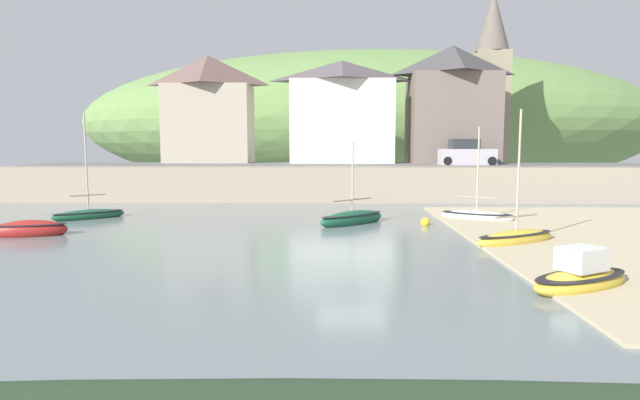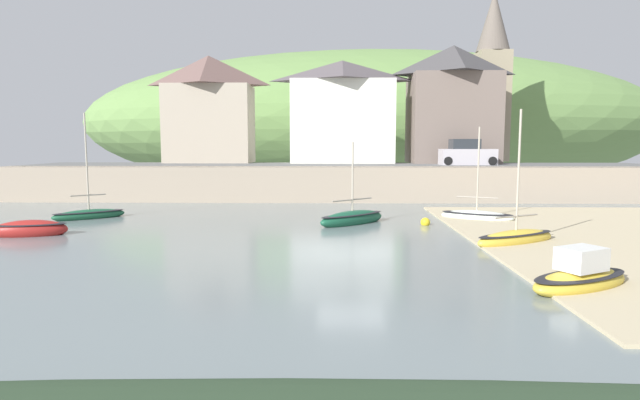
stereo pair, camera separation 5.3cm
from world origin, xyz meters
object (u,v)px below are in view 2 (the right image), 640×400
(rowboat_small_beached, at_px, (352,218))
(mooring_buoy, at_px, (425,222))
(sailboat_white_hull, at_px, (30,229))
(parked_car_near_slipway, at_px, (467,154))
(fishing_boat_green, at_px, (477,216))
(sailboat_blue_trim, at_px, (516,238))
(dinghy_open_wooden, at_px, (89,214))
(motorboat_with_cabin, at_px, (580,278))
(waterfront_building_centre, at_px, (342,111))
(waterfront_building_right, at_px, (452,104))
(waterfront_building_left, at_px, (209,108))
(church_with_spire, at_px, (492,74))

(rowboat_small_beached, height_order, mooring_buoy, rowboat_small_beached)
(sailboat_white_hull, height_order, parked_car_near_slipway, parked_car_near_slipway)
(fishing_boat_green, relative_size, sailboat_blue_trim, 0.91)
(sailboat_white_hull, relative_size, dinghy_open_wooden, 0.56)
(sailboat_blue_trim, xyz_separation_m, motorboat_with_cabin, (-0.48, -6.35, 0.05))
(parked_car_near_slipway, bearing_deg, dinghy_open_wooden, -153.41)
(motorboat_with_cabin, bearing_deg, sailboat_blue_trim, 57.46)
(parked_car_near_slipway, distance_m, mooring_buoy, 15.62)
(waterfront_building_centre, bearing_deg, rowboat_small_beached, -89.59)
(waterfront_building_right, relative_size, rowboat_small_beached, 2.26)
(waterfront_building_centre, bearing_deg, waterfront_building_left, 180.00)
(fishing_boat_green, height_order, parked_car_near_slipway, fishing_boat_green)
(motorboat_with_cabin, distance_m, rowboat_small_beached, 12.96)
(waterfront_building_right, distance_m, church_with_spire, 6.64)
(waterfront_building_left, xyz_separation_m, parked_car_near_slipway, (20.64, -4.50, -3.77))
(church_with_spire, bearing_deg, motorboat_with_cabin, -102.77)
(fishing_boat_green, bearing_deg, waterfront_building_left, 164.05)
(waterfront_building_right, bearing_deg, rowboat_small_beached, -116.28)
(sailboat_white_hull, distance_m, motorboat_with_cabin, 21.58)
(waterfront_building_centre, xyz_separation_m, parked_car_near_slipway, (9.39, -4.50, -3.52))
(waterfront_building_centre, xyz_separation_m, mooring_buoy, (3.73, -18.73, -6.58))
(waterfront_building_right, distance_m, rowboat_small_beached, 21.73)
(church_with_spire, distance_m, sailboat_white_hull, 39.35)
(church_with_spire, relative_size, parked_car_near_slipway, 3.68)
(parked_car_near_slipway, xyz_separation_m, mooring_buoy, (-5.66, -14.23, -3.06))
(dinghy_open_wooden, xyz_separation_m, mooring_buoy, (17.68, -1.88, -0.11))
(dinghy_open_wooden, bearing_deg, waterfront_building_left, 42.85)
(parked_car_near_slipway, bearing_deg, waterfront_building_right, 90.71)
(dinghy_open_wooden, bearing_deg, church_with_spire, -0.99)
(waterfront_building_left, xyz_separation_m, motorboat_with_cabin, (17.19, -30.01, -6.65))
(dinghy_open_wooden, relative_size, parked_car_near_slipway, 1.39)
(church_with_spire, distance_m, parked_car_near_slipway, 11.84)
(waterfront_building_left, bearing_deg, parked_car_near_slipway, -12.30)
(motorboat_with_cabin, xyz_separation_m, dinghy_open_wooden, (-19.89, 13.16, -0.07))
(dinghy_open_wooden, bearing_deg, rowboat_small_beached, -44.44)
(fishing_boat_green, xyz_separation_m, parked_car_near_slipway, (2.65, 12.49, 2.97))
(dinghy_open_wooden, xyz_separation_m, rowboat_small_beached, (14.08, -1.57, 0.03))
(waterfront_building_centre, height_order, waterfront_building_right, waterfront_building_right)
(waterfront_building_centre, distance_m, sailboat_blue_trim, 25.35)
(waterfront_building_centre, height_order, church_with_spire, church_with_spire)
(fishing_boat_green, xyz_separation_m, motorboat_with_cabin, (-0.79, -13.02, 0.09))
(sailboat_blue_trim, relative_size, mooring_buoy, 11.83)
(waterfront_building_centre, bearing_deg, motorboat_with_cabin, -78.79)
(waterfront_building_centre, relative_size, church_with_spire, 0.58)
(waterfront_building_right, relative_size, mooring_buoy, 20.81)
(waterfront_building_left, relative_size, fishing_boat_green, 1.78)
(church_with_spire, xyz_separation_m, sailboat_blue_trim, (-7.23, -27.66, -9.99))
(sailboat_white_hull, bearing_deg, parked_car_near_slipway, 22.28)
(waterfront_building_left, height_order, rowboat_small_beached, waterfront_building_left)
(motorboat_with_cabin, bearing_deg, rowboat_small_beached, 88.40)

